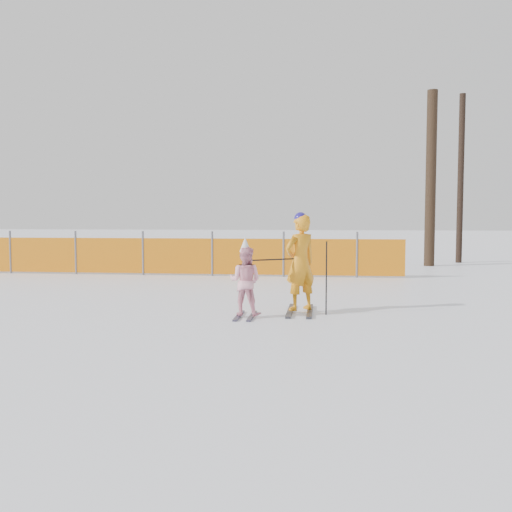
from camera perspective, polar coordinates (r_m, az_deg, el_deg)
The scene contains 6 objects.
ground at distance 9.24m, azimuth -0.37°, elevation -6.42°, with size 120.00×120.00×0.00m, color white.
adult at distance 9.90m, azimuth 4.45°, elevation -0.66°, with size 0.72×1.38×1.74m.
child at distance 9.44m, azimuth -1.08°, elevation -2.47°, with size 0.62×0.93×1.33m.
ski_poles at distance 9.68m, azimuth 4.98°, elevation -1.49°, with size 1.25×0.45×1.25m.
safety_fence at distance 16.63m, azimuth -12.58°, elevation 0.06°, with size 15.32×0.06×1.25m.
tree_trunks at distance 20.55m, azimuth 17.91°, elevation 7.36°, with size 1.59×1.80×6.00m.
Camera 1 is at (1.12, -9.02, 1.67)m, focal length 40.00 mm.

